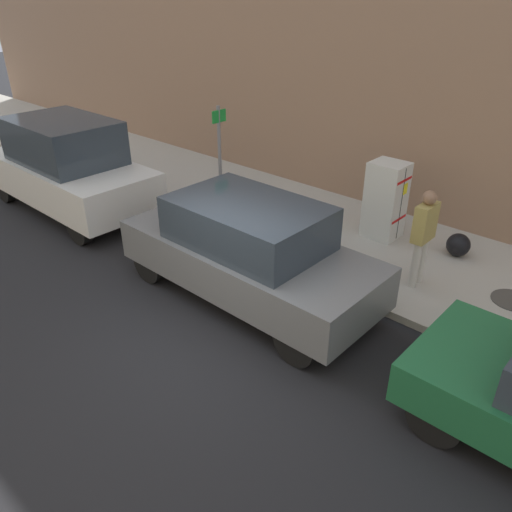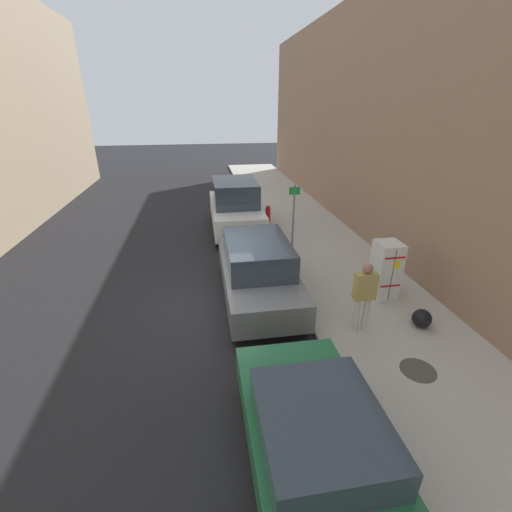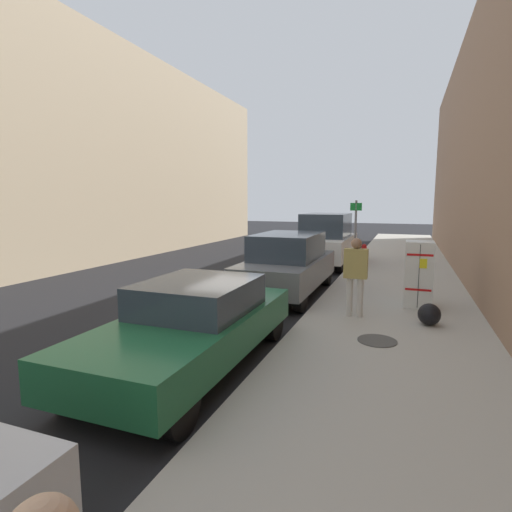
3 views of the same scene
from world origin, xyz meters
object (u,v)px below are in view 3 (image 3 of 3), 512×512
pedestrian_standing_near (356,271)px  trash_bag (429,314)px  discarded_refrigerator (418,274)px  street_sign_post (355,236)px  parked_suv_gray (288,263)px  parked_sedan_green (194,324)px  parked_van_white (326,240)px  fire_hydrant (364,253)px

pedestrian_standing_near → trash_bag: bearing=-43.6°
discarded_refrigerator → street_sign_post: 3.46m
street_sign_post → parked_suv_gray: size_ratio=0.56×
parked_suv_gray → parked_sedan_green: (0.00, 5.37, -0.19)m
parked_van_white → discarded_refrigerator: bearing=118.6°
street_sign_post → parked_sedan_green: street_sign_post is taller
discarded_refrigerator → pedestrian_standing_near: (1.31, 1.42, 0.22)m
trash_bag → pedestrian_standing_near: (1.51, -0.11, 0.78)m
street_sign_post → parked_suv_gray: bearing=55.1°
discarded_refrigerator → fire_hydrant: (1.93, -6.76, -0.40)m
discarded_refrigerator → trash_bag: bearing=97.4°
street_sign_post → fire_hydrant: size_ratio=3.34×
parked_suv_gray → parked_van_white: bearing=-90.0°
street_sign_post → trash_bag: 4.99m
parked_suv_gray → fire_hydrant: bearing=-103.7°
parked_sedan_green → pedestrian_standing_near: bearing=-122.3°
pedestrian_standing_near → street_sign_post: bearing=57.9°
fire_hydrant → parked_van_white: 1.66m
discarded_refrigerator → parked_sedan_green: bearing=54.3°
discarded_refrigerator → fire_hydrant: bearing=-74.1°
parked_suv_gray → street_sign_post: bearing=-124.9°
parked_van_white → parked_suv_gray: 5.67m
street_sign_post → trash_bag: size_ratio=5.66×
pedestrian_standing_near → discarded_refrigerator: bearing=8.0°
street_sign_post → parked_suv_gray: (1.58, 2.26, -0.66)m
pedestrian_standing_near → parked_suv_gray: pedestrian_standing_near is taller
fire_hydrant → parked_sedan_green: size_ratio=0.17×
street_sign_post → parked_van_white: bearing=-65.2°
street_sign_post → trash_bag: street_sign_post is taller
fire_hydrant → pedestrian_standing_near: 8.23m
trash_bag → parked_suv_gray: bearing=-30.5°
discarded_refrigerator → trash_bag: 1.64m
parked_van_white → parked_suv_gray: parked_van_white is taller
parked_suv_gray → parked_sedan_green: 5.37m
fire_hydrant → parked_sedan_green: bearing=82.6°
trash_bag → discarded_refrigerator: bearing=-82.6°
fire_hydrant → trash_bag: 8.57m
pedestrian_standing_near → parked_sedan_green: bearing=-161.6°
discarded_refrigerator → fire_hydrant: discarded_refrigerator is taller
trash_bag → street_sign_post: bearing=-65.0°
fire_hydrant → parked_suv_gray: bearing=76.3°
parked_sedan_green → discarded_refrigerator: bearing=-125.7°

